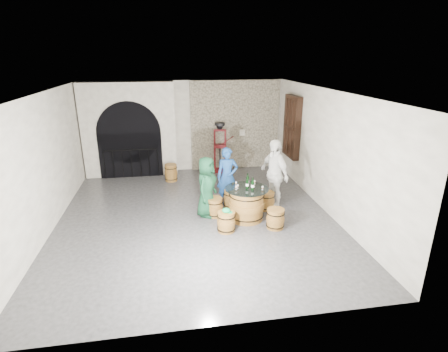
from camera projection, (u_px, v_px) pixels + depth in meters
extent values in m
plane|color=#2E2E31|center=(196.00, 216.00, 9.21)|extent=(8.00, 8.00, 0.00)
plane|color=silver|center=(185.00, 127.00, 12.40)|extent=(8.00, 0.00, 8.00)
plane|color=silver|center=(218.00, 236.00, 4.95)|extent=(8.00, 0.00, 8.00)
plane|color=silver|center=(45.00, 165.00, 8.14)|extent=(0.00, 8.00, 8.00)
plane|color=silver|center=(327.00, 152.00, 9.21)|extent=(0.00, 8.00, 8.00)
plane|color=beige|center=(192.00, 92.00, 8.15)|extent=(8.00, 8.00, 0.00)
cube|color=#A19780|center=(235.00, 125.00, 12.62)|extent=(3.20, 0.12, 3.18)
cube|color=silver|center=(130.00, 130.00, 11.88)|extent=(3.10, 0.50, 3.18)
cube|color=black|center=(131.00, 155.00, 11.91)|extent=(2.10, 0.03, 1.55)
cylinder|color=black|center=(129.00, 133.00, 11.65)|extent=(2.10, 0.03, 2.10)
cylinder|color=black|center=(130.00, 150.00, 11.78)|extent=(1.79, 0.04, 0.04)
cylinder|color=black|center=(104.00, 165.00, 11.80)|extent=(0.02, 0.02, 0.98)
cylinder|color=black|center=(114.00, 165.00, 11.85)|extent=(0.02, 0.02, 0.98)
cylinder|color=black|center=(123.00, 164.00, 11.89)|extent=(0.02, 0.02, 0.98)
cylinder|color=black|center=(132.00, 164.00, 11.94)|extent=(0.02, 0.02, 0.98)
cylinder|color=black|center=(140.00, 163.00, 11.98)|extent=(0.02, 0.02, 0.98)
cylinder|color=black|center=(149.00, 163.00, 12.03)|extent=(0.02, 0.02, 0.98)
cylinder|color=black|center=(158.00, 163.00, 12.08)|extent=(0.02, 0.02, 0.98)
cube|color=black|center=(292.00, 127.00, 11.37)|extent=(0.20, 1.10, 2.00)
cube|color=black|center=(290.00, 127.00, 11.36)|extent=(0.06, 0.88, 1.76)
cube|color=black|center=(291.00, 127.00, 11.36)|extent=(0.22, 0.92, 0.06)
cube|color=black|center=(294.00, 129.00, 11.09)|extent=(0.22, 0.06, 1.80)
cube|color=black|center=(291.00, 127.00, 11.36)|extent=(0.22, 0.06, 1.80)
cube|color=black|center=(288.00, 125.00, 11.63)|extent=(0.22, 0.06, 1.80)
cylinder|color=olive|center=(246.00, 205.00, 8.91)|extent=(0.85, 0.85, 0.81)
cylinder|color=olive|center=(246.00, 205.00, 8.91)|extent=(0.91, 0.91, 0.18)
torus|color=black|center=(246.00, 214.00, 9.00)|extent=(0.91, 0.91, 0.02)
torus|color=black|center=(247.00, 195.00, 8.82)|extent=(0.91, 0.91, 0.02)
cylinder|color=olive|center=(247.00, 190.00, 8.78)|extent=(0.87, 0.87, 0.02)
cylinder|color=black|center=(247.00, 189.00, 8.77)|extent=(1.11, 1.11, 0.01)
cylinder|color=olive|center=(215.00, 207.00, 9.15)|extent=(0.41, 0.41, 0.48)
cylinder|color=olive|center=(215.00, 207.00, 9.15)|extent=(0.44, 0.44, 0.11)
torus|color=black|center=(215.00, 213.00, 9.20)|extent=(0.45, 0.45, 0.02)
torus|color=black|center=(215.00, 202.00, 9.09)|extent=(0.45, 0.45, 0.02)
cylinder|color=olive|center=(215.00, 199.00, 9.06)|extent=(0.42, 0.42, 0.02)
cylinder|color=olive|center=(232.00, 199.00, 9.68)|extent=(0.41, 0.41, 0.48)
cylinder|color=olive|center=(232.00, 199.00, 9.68)|extent=(0.44, 0.44, 0.11)
torus|color=black|center=(231.00, 204.00, 9.74)|extent=(0.45, 0.45, 0.02)
torus|color=black|center=(232.00, 193.00, 9.63)|extent=(0.45, 0.45, 0.02)
cylinder|color=olive|center=(232.00, 190.00, 9.60)|extent=(0.42, 0.42, 0.02)
cylinder|color=olive|center=(266.00, 201.00, 9.54)|extent=(0.41, 0.41, 0.48)
cylinder|color=olive|center=(266.00, 201.00, 9.54)|extent=(0.44, 0.44, 0.11)
torus|color=black|center=(266.00, 207.00, 9.59)|extent=(0.45, 0.45, 0.02)
torus|color=black|center=(267.00, 196.00, 9.48)|extent=(0.45, 0.45, 0.02)
cylinder|color=olive|center=(267.00, 193.00, 9.45)|extent=(0.42, 0.42, 0.02)
cylinder|color=olive|center=(275.00, 219.00, 8.50)|extent=(0.41, 0.41, 0.48)
cylinder|color=olive|center=(275.00, 219.00, 8.50)|extent=(0.44, 0.44, 0.11)
torus|color=black|center=(275.00, 225.00, 8.56)|extent=(0.45, 0.45, 0.02)
torus|color=black|center=(276.00, 213.00, 8.45)|extent=(0.45, 0.45, 0.02)
cylinder|color=olive|center=(276.00, 210.00, 8.42)|extent=(0.42, 0.42, 0.02)
cylinder|color=olive|center=(226.00, 222.00, 8.34)|extent=(0.41, 0.41, 0.48)
cylinder|color=olive|center=(226.00, 222.00, 8.34)|extent=(0.44, 0.44, 0.11)
torus|color=black|center=(226.00, 228.00, 8.40)|extent=(0.45, 0.45, 0.02)
torus|color=black|center=(226.00, 216.00, 8.29)|extent=(0.45, 0.45, 0.02)
cylinder|color=olive|center=(226.00, 212.00, 8.26)|extent=(0.42, 0.42, 0.02)
ellipsoid|color=#0D914C|center=(226.00, 210.00, 8.24)|extent=(0.20, 0.20, 0.11)
cylinder|color=#0D914C|center=(230.00, 212.00, 8.24)|extent=(0.13, 0.13, 0.01)
imported|color=#0F3921|center=(207.00, 187.00, 9.01)|extent=(0.83, 0.93, 1.60)
imported|color=navy|center=(227.00, 176.00, 9.72)|extent=(0.61, 0.42, 1.63)
imported|color=white|center=(274.00, 174.00, 9.49)|extent=(0.81, 1.22, 1.92)
cylinder|color=black|center=(247.00, 184.00, 8.72)|extent=(0.07, 0.07, 0.22)
cylinder|color=white|center=(247.00, 185.00, 8.73)|extent=(0.08, 0.08, 0.06)
cone|color=black|center=(247.00, 180.00, 8.68)|extent=(0.07, 0.07, 0.05)
cylinder|color=black|center=(247.00, 178.00, 8.66)|extent=(0.03, 0.03, 0.07)
cylinder|color=black|center=(253.00, 186.00, 8.64)|extent=(0.07, 0.07, 0.22)
cylinder|color=white|center=(253.00, 186.00, 8.64)|extent=(0.08, 0.08, 0.06)
cone|color=black|center=(253.00, 181.00, 8.60)|extent=(0.07, 0.07, 0.05)
cylinder|color=black|center=(253.00, 179.00, 8.58)|extent=(0.03, 0.03, 0.07)
cylinder|color=black|center=(248.00, 181.00, 8.93)|extent=(0.07, 0.07, 0.22)
cylinder|color=white|center=(248.00, 182.00, 8.93)|extent=(0.08, 0.08, 0.06)
cone|color=black|center=(248.00, 177.00, 8.89)|extent=(0.07, 0.07, 0.05)
cylinder|color=black|center=(248.00, 175.00, 8.87)|extent=(0.03, 0.03, 0.07)
cylinder|color=olive|center=(171.00, 173.00, 11.69)|extent=(0.39, 0.39, 0.55)
cylinder|color=olive|center=(171.00, 173.00, 11.69)|extent=(0.42, 0.42, 0.12)
torus|color=black|center=(171.00, 178.00, 11.75)|extent=(0.43, 0.43, 0.02)
torus|color=black|center=(171.00, 168.00, 11.63)|extent=(0.43, 0.43, 0.02)
cylinder|color=olive|center=(171.00, 165.00, 11.59)|extent=(0.40, 0.40, 0.02)
cube|color=#4F0D10|center=(220.00, 170.00, 12.69)|extent=(0.54, 0.46, 0.09)
cube|color=#4F0D10|center=(220.00, 146.00, 12.39)|extent=(0.48, 0.34, 0.11)
cube|color=#4F0D10|center=(220.00, 130.00, 12.20)|extent=(0.45, 0.17, 0.07)
cylinder|color=black|center=(220.00, 157.00, 12.52)|extent=(0.05, 0.05, 0.94)
cylinder|color=black|center=(220.00, 124.00, 12.13)|extent=(0.36, 0.36, 0.08)
cone|color=black|center=(220.00, 127.00, 12.17)|extent=(0.36, 0.36, 0.19)
cube|color=#4F0D10|center=(215.00, 150.00, 12.43)|extent=(0.07, 0.07, 1.50)
cube|color=#4F0D10|center=(225.00, 150.00, 12.44)|extent=(0.07, 0.07, 1.50)
cylinder|color=#4F0D10|center=(228.00, 140.00, 12.29)|extent=(0.40, 0.08, 0.29)
cube|color=silver|center=(242.00, 132.00, 12.67)|extent=(0.18, 0.10, 0.22)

